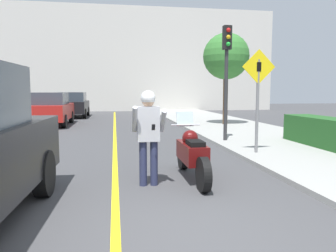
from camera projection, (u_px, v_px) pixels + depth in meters
name	position (u px, v px, depth m)	size (l,w,h in m)	color
ground_plane	(165.00, 234.00, 3.98)	(80.00, 80.00, 0.00)	#424244
sidewalk_curb	(321.00, 155.00, 8.67)	(4.40, 44.00, 0.10)	#9E9E99
road_center_line	(115.00, 149.00, 9.78)	(0.12, 36.00, 0.01)	yellow
building_backdrop	(121.00, 59.00, 29.02)	(28.00, 1.20, 9.13)	beige
motorcycle	(192.00, 154.00, 6.44)	(0.62, 2.33, 1.29)	black
person_biker	(148.00, 128.00, 5.92)	(0.59, 0.48, 1.74)	#282D4C
crossing_sign	(258.00, 91.00, 8.58)	(0.91, 0.08, 2.71)	slate
traffic_light	(227.00, 61.00, 10.68)	(0.26, 0.30, 3.74)	#2D2D30
hedge_row	(332.00, 133.00, 9.42)	(0.90, 3.90, 0.85)	#235623
street_tree	(226.00, 57.00, 16.08)	(2.26, 2.26, 4.48)	brown
parked_car_red	(51.00, 109.00, 16.59)	(1.88, 4.20, 1.68)	black
parked_car_black	(73.00, 105.00, 22.01)	(1.88, 4.20, 1.68)	black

